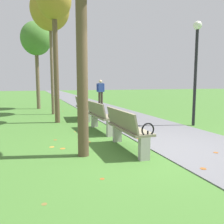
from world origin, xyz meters
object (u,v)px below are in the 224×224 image
tree_3 (50,10)px  lamp_post (196,57)px  tree_4 (36,39)px  park_bench_2 (100,116)px  pedestrian_walking (101,91)px  park_bench_1 (127,128)px  park_bench_3 (83,107)px  tree_2 (54,4)px

tree_3 → lamp_post: (4.32, -4.52, -2.37)m
tree_4 → lamp_post: tree_4 is taller
park_bench_2 → pedestrian_walking: size_ratio=1.00×
tree_3 → tree_4: bearing=102.0°
park_bench_1 → lamp_post: (3.32, 1.96, 1.82)m
pedestrian_walking → park_bench_3: bearing=-113.7°
lamp_post → tree_4: bearing=124.3°
lamp_post → park_bench_1: bearing=-149.4°
park_bench_3 → tree_3: bearing=117.2°
tree_2 → pedestrian_walking: (3.33, 5.65, -3.25)m
park_bench_1 → lamp_post: size_ratio=0.46×
park_bench_1 → tree_4: (-1.55, 9.12, 3.32)m
park_bench_1 → park_bench_3: same height
tree_3 → tree_4: size_ratio=1.19×
park_bench_2 → tree_4: size_ratio=0.34×
pedestrian_walking → lamp_post: size_ratio=0.47×
tree_2 → tree_4: (-0.50, 5.01, -0.37)m
pedestrian_walking → park_bench_1: bearing=-103.2°
tree_4 → lamp_post: (4.88, -7.15, -1.50)m
park_bench_1 → tree_4: tree_4 is taller
park_bench_3 → tree_4: 5.86m
park_bench_2 → tree_2: 4.34m
tree_3 → pedestrian_walking: 5.96m
tree_3 → pedestrian_walking: tree_3 is taller
park_bench_3 → tree_4: tree_4 is taller
park_bench_3 → park_bench_2: bearing=-90.0°
pedestrian_walking → lamp_post: 7.98m
park_bench_3 → tree_2: tree_2 is taller
tree_2 → park_bench_3: bearing=22.9°
tree_2 → lamp_post: 5.22m
park_bench_3 → tree_3: (-0.99, 1.93, 4.19)m
tree_4 → pedestrian_walking: 4.84m
tree_2 → tree_4: bearing=95.7°
park_bench_1 → tree_3: 7.79m
tree_2 → lamp_post: size_ratio=1.43×
park_bench_1 → lamp_post: bearing=30.6°
park_bench_2 → tree_3: size_ratio=0.29×
park_bench_2 → pedestrian_walking: bearing=73.4°
tree_4 → lamp_post: bearing=-55.7°
park_bench_1 → pedestrian_walking: bearing=76.8°
park_bench_3 → lamp_post: bearing=-37.9°
park_bench_1 → tree_2: 5.62m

